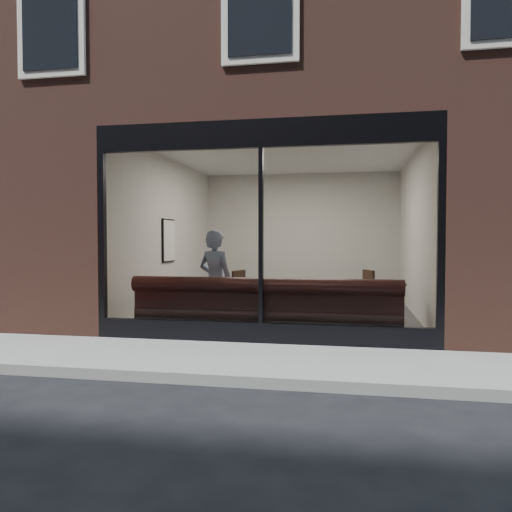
% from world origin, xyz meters
% --- Properties ---
extents(ground, '(120.00, 120.00, 0.00)m').
position_xyz_m(ground, '(0.00, 0.00, 0.00)').
color(ground, black).
rests_on(ground, ground).
extents(sidewalk_near, '(40.00, 2.00, 0.01)m').
position_xyz_m(sidewalk_near, '(0.00, 1.00, 0.01)').
color(sidewalk_near, gray).
rests_on(sidewalk_near, ground).
extents(kerb_near, '(40.00, 0.10, 0.12)m').
position_xyz_m(kerb_near, '(0.00, -0.05, 0.06)').
color(kerb_near, gray).
rests_on(kerb_near, ground).
extents(host_building_pier_left, '(2.50, 12.00, 3.20)m').
position_xyz_m(host_building_pier_left, '(-3.75, 8.00, 1.60)').
color(host_building_pier_left, brown).
rests_on(host_building_pier_left, ground).
extents(host_building_pier_right, '(2.50, 12.00, 3.20)m').
position_xyz_m(host_building_pier_right, '(3.75, 8.00, 1.60)').
color(host_building_pier_right, brown).
rests_on(host_building_pier_right, ground).
extents(host_building_backfill, '(5.00, 6.00, 3.20)m').
position_xyz_m(host_building_backfill, '(0.00, 11.00, 1.60)').
color(host_building_backfill, brown).
rests_on(host_building_backfill, ground).
extents(cafe_floor, '(6.00, 6.00, 0.00)m').
position_xyz_m(cafe_floor, '(0.00, 5.00, 0.02)').
color(cafe_floor, '#2D2D30').
rests_on(cafe_floor, ground).
extents(cafe_ceiling, '(6.00, 6.00, 0.00)m').
position_xyz_m(cafe_ceiling, '(0.00, 5.00, 3.19)').
color(cafe_ceiling, white).
rests_on(cafe_ceiling, host_building_upper).
extents(cafe_wall_back, '(5.00, 0.00, 5.00)m').
position_xyz_m(cafe_wall_back, '(0.00, 7.99, 1.60)').
color(cafe_wall_back, silver).
rests_on(cafe_wall_back, ground).
extents(cafe_wall_left, '(0.00, 6.00, 6.00)m').
position_xyz_m(cafe_wall_left, '(-2.49, 5.00, 1.60)').
color(cafe_wall_left, silver).
rests_on(cafe_wall_left, ground).
extents(cafe_wall_right, '(0.00, 6.00, 6.00)m').
position_xyz_m(cafe_wall_right, '(2.49, 5.00, 1.60)').
color(cafe_wall_right, silver).
rests_on(cafe_wall_right, ground).
extents(storefront_kick, '(5.00, 0.10, 0.30)m').
position_xyz_m(storefront_kick, '(0.00, 2.05, 0.15)').
color(storefront_kick, black).
rests_on(storefront_kick, ground).
extents(storefront_header, '(5.00, 0.10, 0.40)m').
position_xyz_m(storefront_header, '(0.00, 2.05, 3.00)').
color(storefront_header, black).
rests_on(storefront_header, host_building_upper).
extents(storefront_mullion, '(0.06, 0.10, 2.50)m').
position_xyz_m(storefront_mullion, '(0.00, 2.05, 1.55)').
color(storefront_mullion, black).
rests_on(storefront_mullion, storefront_kick).
extents(storefront_glass, '(4.80, 0.00, 4.80)m').
position_xyz_m(storefront_glass, '(0.00, 2.02, 1.55)').
color(storefront_glass, white).
rests_on(storefront_glass, storefront_kick).
extents(banquette, '(4.00, 0.55, 0.45)m').
position_xyz_m(banquette, '(0.00, 2.45, 0.23)').
color(banquette, '#3A1A15').
rests_on(banquette, cafe_floor).
extents(person, '(0.70, 0.58, 1.64)m').
position_xyz_m(person, '(-0.84, 2.66, 0.82)').
color(person, '#A3B8DC').
rests_on(person, cafe_floor).
extents(cafe_table_left, '(0.65, 0.65, 0.04)m').
position_xyz_m(cafe_table_left, '(-1.40, 3.17, 0.74)').
color(cafe_table_left, black).
rests_on(cafe_table_left, cafe_floor).
extents(cafe_table_right, '(0.68, 0.68, 0.04)m').
position_xyz_m(cafe_table_right, '(1.85, 3.45, 0.74)').
color(cafe_table_right, black).
rests_on(cafe_table_right, cafe_floor).
extents(cafe_chair_left, '(0.54, 0.54, 0.04)m').
position_xyz_m(cafe_chair_left, '(-0.86, 3.66, 0.24)').
color(cafe_chair_left, black).
rests_on(cafe_chair_left, cafe_floor).
extents(cafe_chair_right, '(0.54, 0.54, 0.04)m').
position_xyz_m(cafe_chair_right, '(1.41, 4.06, 0.24)').
color(cafe_chair_right, black).
rests_on(cafe_chair_right, cafe_floor).
extents(wall_poster, '(0.02, 0.63, 0.84)m').
position_xyz_m(wall_poster, '(-2.45, 4.91, 1.47)').
color(wall_poster, white).
rests_on(wall_poster, cafe_wall_left).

